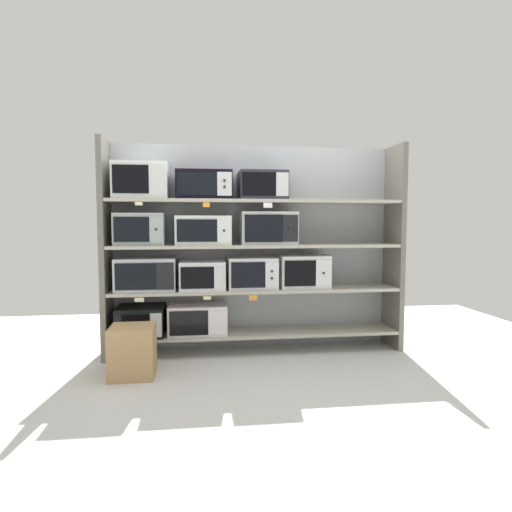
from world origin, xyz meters
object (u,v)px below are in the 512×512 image
object	(u,v)px
microwave_0	(141,321)
microwave_6	(140,229)
microwave_11	(262,186)
microwave_2	(146,274)
microwave_5	(303,271)
shipping_carton	(133,351)
microwave_10	(204,185)
microwave_8	(268,228)
microwave_7	(203,230)
microwave_1	(198,319)
microwave_3	(202,275)
microwave_9	(141,181)
microwave_4	(252,273)

from	to	relation	value
microwave_0	microwave_6	distance (m)	0.87
microwave_11	microwave_0	bearing A→B (deg)	179.99
microwave_2	microwave_5	xyz separation A→B (m)	(1.52, 0.00, 0.00)
microwave_0	shipping_carton	size ratio (longest dim) A/B	1.05
microwave_10	shipping_carton	bearing A→B (deg)	-136.41
microwave_5	microwave_8	xyz separation A→B (m)	(-0.36, -0.00, 0.43)
shipping_carton	microwave_7	bearing A→B (deg)	44.08
microwave_6	shipping_carton	size ratio (longest dim) A/B	1.10
microwave_2	microwave_11	size ratio (longest dim) A/B	1.22
microwave_1	microwave_3	distance (m)	0.43
microwave_2	shipping_carton	distance (m)	0.81
microwave_3	microwave_8	bearing A→B (deg)	-0.03
microwave_7	microwave_10	size ratio (longest dim) A/B	1.00
microwave_2	microwave_3	size ratio (longest dim) A/B	1.29
microwave_3	microwave_10	size ratio (longest dim) A/B	0.82
microwave_11	shipping_carton	world-z (taller)	microwave_11
microwave_3	shipping_carton	world-z (taller)	microwave_3
microwave_9	microwave_2	bearing A→B (deg)	-0.27
microwave_3	microwave_8	size ratio (longest dim) A/B	0.80
microwave_1	microwave_10	world-z (taller)	microwave_10
microwave_4	microwave_6	world-z (taller)	microwave_6
microwave_1	microwave_7	bearing A→B (deg)	0.18
microwave_3	microwave_9	bearing A→B (deg)	-180.00
microwave_5	shipping_carton	size ratio (longest dim) A/B	1.16
shipping_carton	microwave_11	bearing A→B (deg)	26.35
microwave_0	shipping_carton	bearing A→B (deg)	-89.82
microwave_0	microwave_1	xyz separation A→B (m)	(0.53, -0.00, 0.00)
microwave_9	microwave_5	bearing A→B (deg)	-0.00
microwave_6	microwave_7	xyz separation A→B (m)	(0.59, 0.00, -0.01)
microwave_5	microwave_1	bearing A→B (deg)	-179.99
microwave_5	microwave_11	distance (m)	0.93
microwave_3	microwave_7	xyz separation A→B (m)	(0.01, -0.00, 0.43)
microwave_11	microwave_8	bearing A→B (deg)	-0.12
microwave_3	shipping_carton	bearing A→B (deg)	-135.30
microwave_6	shipping_carton	world-z (taller)	microwave_6
microwave_1	microwave_8	world-z (taller)	microwave_8
microwave_0	microwave_8	distance (m)	1.50
microwave_9	microwave_0	bearing A→B (deg)	179.94
microwave_4	microwave_1	bearing A→B (deg)	179.99
microwave_7	shipping_carton	xyz separation A→B (m)	(-0.59, -0.58, -0.98)
microwave_5	microwave_7	size ratio (longest dim) A/B	0.92
microwave_8	microwave_10	bearing A→B (deg)	179.98
microwave_2	microwave_9	distance (m)	0.87
microwave_5	microwave_9	distance (m)	1.77
microwave_3	microwave_7	distance (m)	0.43
microwave_1	microwave_10	distance (m)	1.28
microwave_2	microwave_8	distance (m)	1.24
microwave_7	microwave_0	bearing A→B (deg)	179.99
microwave_5	shipping_carton	distance (m)	1.77
microwave_4	shipping_carton	xyz separation A→B (m)	(-1.06, -0.57, -0.57)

